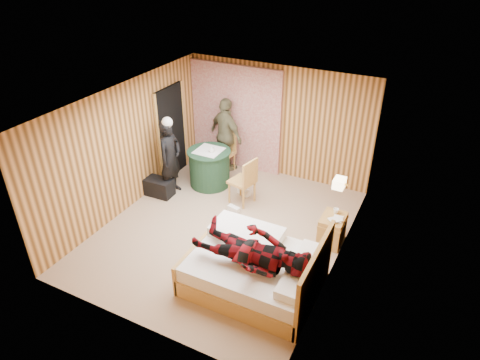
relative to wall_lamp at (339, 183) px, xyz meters
The scene contains 23 objects.
floor 2.36m from the wall_lamp, 166.83° to the right, with size 4.20×5.00×0.01m, color tan.
ceiling 2.31m from the wall_lamp, 166.83° to the right, with size 4.20×5.00×0.01m, color silver.
wall_back 2.81m from the wall_lamp, 133.17° to the left, with size 4.20×0.02×2.50m, color #DF9D55.
wall_left 4.05m from the wall_lamp, behind, with size 0.02×5.00×2.50m, color #DF9D55.
wall_right 0.49m from the wall_lamp, 68.55° to the right, with size 0.02×5.00×2.50m, color #DF9D55.
curtain 3.53m from the wall_lamp, 145.89° to the left, with size 2.20×0.08×2.40m, color beige.
doorway 4.10m from the wall_lamp, 166.59° to the left, with size 0.06×0.90×2.05m, color black.
wall_lamp is the anchor object (origin of this frame).
bed 1.94m from the wall_lamp, 118.66° to the right, with size 1.99×1.55×1.06m.
nightstand 1.02m from the wall_lamp, 111.87° to the left, with size 0.42×0.56×0.55m.
round_table 3.26m from the wall_lamp, 163.34° to the left, with size 0.93×0.93×0.83m.
chair_far 3.50m from the wall_lamp, 151.45° to the left, with size 0.45×0.45×0.93m.
chair_near 2.17m from the wall_lamp, 164.34° to the left, with size 0.54×0.54×1.01m.
duffel_bag 3.93m from the wall_lamp, behind, with size 0.65×0.35×0.37m, color black.
sneaker_left 2.62m from the wall_lamp, 158.46° to the left, with size 0.31×0.13×0.14m, color white.
sneaker_right 2.40m from the wall_lamp, behind, with size 0.25×0.10×0.11m, color white.
woman_standing 3.60m from the wall_lamp, behind, with size 0.59×0.39×1.63m, color black.
man_at_table 3.47m from the wall_lamp, 150.79° to the left, with size 1.01×0.42×1.72m, color #6C6848.
man_on_bed 1.89m from the wall_lamp, 114.63° to the right, with size 1.77×0.67×0.86m, color maroon.
book_lower 0.75m from the wall_lamp, 126.86° to the left, with size 0.17×0.22×0.02m, color white.
book_upper 0.73m from the wall_lamp, 126.86° to the left, with size 0.16×0.22×0.02m, color white.
cup_nightstand 0.75m from the wall_lamp, 100.30° to the left, with size 0.10×0.10×0.09m, color white.
cup_table 3.06m from the wall_lamp, 163.71° to the left, with size 0.12×0.12×0.10m, color white.
Camera 1 is at (3.16, -5.62, 4.85)m, focal length 32.00 mm.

